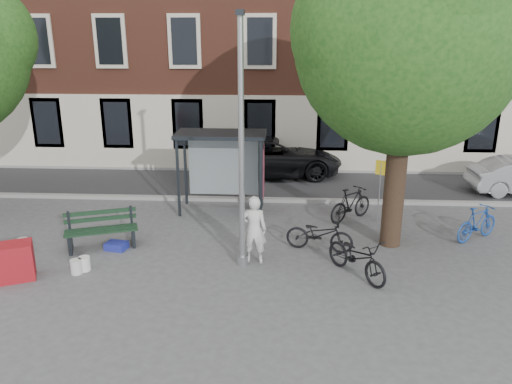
{
  "coord_description": "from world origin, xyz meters",
  "views": [
    {
      "loc": [
        0.99,
        -11.5,
        5.62
      ],
      "look_at": [
        0.25,
        1.69,
        1.4
      ],
      "focal_mm": 35.0,
      "sensor_mm": 36.0,
      "label": 1
    }
  ],
  "objects_px": {
    "lamppost": "(241,158)",
    "bus_shelter": "(234,153)",
    "car_dark": "(272,157)",
    "bike_c": "(357,257)",
    "bike_d": "(351,204)",
    "notice_sign": "(380,177)",
    "painter": "(254,230)",
    "red_stand": "(13,262)",
    "bike_a": "(319,234)",
    "bench": "(102,232)",
    "bike_b": "(477,223)"
  },
  "relations": [
    {
      "from": "painter",
      "to": "bike_d",
      "type": "relative_size",
      "value": 1.0
    },
    {
      "from": "bus_shelter",
      "to": "bench",
      "type": "height_order",
      "value": "bus_shelter"
    },
    {
      "from": "red_stand",
      "to": "bike_d",
      "type": "bearing_deg",
      "value": 27.53
    },
    {
      "from": "bike_b",
      "to": "car_dark",
      "type": "relative_size",
      "value": 0.3
    },
    {
      "from": "bike_a",
      "to": "notice_sign",
      "type": "distance_m",
      "value": 3.17
    },
    {
      "from": "car_dark",
      "to": "notice_sign",
      "type": "xyz_separation_m",
      "value": [
        3.42,
        -5.14,
        0.64
      ]
    },
    {
      "from": "bus_shelter",
      "to": "bike_c",
      "type": "xyz_separation_m",
      "value": [
        3.4,
        -4.61,
        -1.4
      ]
    },
    {
      "from": "bike_a",
      "to": "car_dark",
      "type": "distance_m",
      "value": 7.59
    },
    {
      "from": "bike_c",
      "to": "notice_sign",
      "type": "relative_size",
      "value": 1.0
    },
    {
      "from": "bike_b",
      "to": "lamppost",
      "type": "bearing_deg",
      "value": 72.17
    },
    {
      "from": "bike_c",
      "to": "red_stand",
      "type": "distance_m",
      "value": 8.17
    },
    {
      "from": "lamppost",
      "to": "car_dark",
      "type": "xyz_separation_m",
      "value": [
        0.53,
        8.4,
        -2.0
      ]
    },
    {
      "from": "bus_shelter",
      "to": "bike_c",
      "type": "distance_m",
      "value": 5.89
    },
    {
      "from": "bus_shelter",
      "to": "bike_d",
      "type": "xyz_separation_m",
      "value": [
        3.73,
        -0.78,
        -1.38
      ]
    },
    {
      "from": "bench",
      "to": "bike_a",
      "type": "bearing_deg",
      "value": -18.83
    },
    {
      "from": "bike_b",
      "to": "bike_d",
      "type": "xyz_separation_m",
      "value": [
        -3.37,
        1.37,
        0.03
      ]
    },
    {
      "from": "bike_c",
      "to": "bench",
      "type": "bearing_deg",
      "value": 133.55
    },
    {
      "from": "car_dark",
      "to": "bike_c",
      "type": "bearing_deg",
      "value": -173.29
    },
    {
      "from": "bus_shelter",
      "to": "car_dark",
      "type": "distance_m",
      "value": 4.59
    },
    {
      "from": "bike_d",
      "to": "notice_sign",
      "type": "xyz_separation_m",
      "value": [
        0.83,
        -0.06,
        0.89
      ]
    },
    {
      "from": "bus_shelter",
      "to": "bike_d",
      "type": "bearing_deg",
      "value": -11.78
    },
    {
      "from": "bus_shelter",
      "to": "painter",
      "type": "height_order",
      "value": "bus_shelter"
    },
    {
      "from": "bike_d",
      "to": "car_dark",
      "type": "height_order",
      "value": "car_dark"
    },
    {
      "from": "painter",
      "to": "car_dark",
      "type": "height_order",
      "value": "painter"
    },
    {
      "from": "bike_b",
      "to": "bike_c",
      "type": "height_order",
      "value": "bike_c"
    },
    {
      "from": "bench",
      "to": "bike_a",
      "type": "relative_size",
      "value": 1.11
    },
    {
      "from": "painter",
      "to": "notice_sign",
      "type": "xyz_separation_m",
      "value": [
        3.67,
        3.1,
        0.54
      ]
    },
    {
      "from": "bus_shelter",
      "to": "painter",
      "type": "bearing_deg",
      "value": -77.23
    },
    {
      "from": "bike_d",
      "to": "bike_a",
      "type": "bearing_deg",
      "value": 113.38
    },
    {
      "from": "lamppost",
      "to": "bike_b",
      "type": "height_order",
      "value": "lamppost"
    },
    {
      "from": "bus_shelter",
      "to": "painter",
      "type": "distance_m",
      "value": 4.17
    },
    {
      "from": "bench",
      "to": "lamppost",
      "type": "bearing_deg",
      "value": -32.19
    },
    {
      "from": "bike_d",
      "to": "red_stand",
      "type": "xyz_separation_m",
      "value": [
        -8.48,
        -4.42,
        -0.09
      ]
    },
    {
      "from": "bike_d",
      "to": "red_stand",
      "type": "relative_size",
      "value": 1.98
    },
    {
      "from": "car_dark",
      "to": "red_stand",
      "type": "relative_size",
      "value": 6.3
    },
    {
      "from": "lamppost",
      "to": "bus_shelter",
      "type": "bearing_deg",
      "value": 98.43
    },
    {
      "from": "lamppost",
      "to": "bus_shelter",
      "type": "xyz_separation_m",
      "value": [
        -0.61,
        4.11,
        -0.87
      ]
    },
    {
      "from": "bike_c",
      "to": "red_stand",
      "type": "bearing_deg",
      "value": 149.23
    },
    {
      "from": "bike_c",
      "to": "bike_d",
      "type": "distance_m",
      "value": 3.84
    },
    {
      "from": "lamppost",
      "to": "bench",
      "type": "height_order",
      "value": "lamppost"
    },
    {
      "from": "bench",
      "to": "notice_sign",
      "type": "xyz_separation_m",
      "value": [
        7.88,
        2.4,
        0.97
      ]
    },
    {
      "from": "bench",
      "to": "red_stand",
      "type": "distance_m",
      "value": 2.43
    },
    {
      "from": "lamppost",
      "to": "car_dark",
      "type": "distance_m",
      "value": 8.65
    },
    {
      "from": "bench",
      "to": "bike_c",
      "type": "relative_size",
      "value": 1.02
    },
    {
      "from": "painter",
      "to": "lamppost",
      "type": "bearing_deg",
      "value": 31.23
    },
    {
      "from": "bike_a",
      "to": "lamppost",
      "type": "bearing_deg",
      "value": 129.38
    },
    {
      "from": "painter",
      "to": "red_stand",
      "type": "bearing_deg",
      "value": 13.51
    },
    {
      "from": "bike_c",
      "to": "notice_sign",
      "type": "xyz_separation_m",
      "value": [
        1.16,
        3.76,
        0.91
      ]
    },
    {
      "from": "bike_c",
      "to": "red_stand",
      "type": "relative_size",
      "value": 2.18
    },
    {
      "from": "bus_shelter",
      "to": "bike_d",
      "type": "height_order",
      "value": "bus_shelter"
    }
  ]
}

